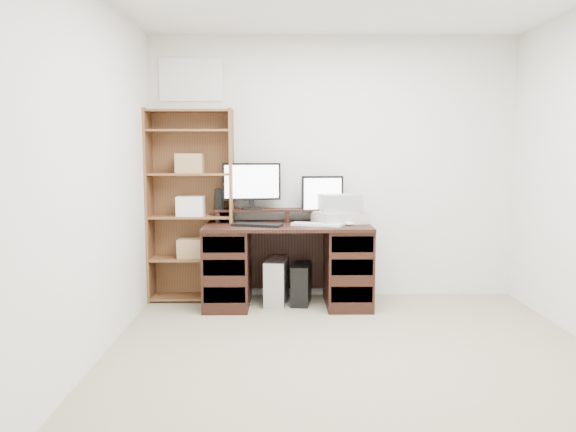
{
  "coord_description": "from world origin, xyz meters",
  "views": [
    {
      "loc": [
        -0.51,
        -3.42,
        1.41
      ],
      "look_at": [
        -0.44,
        1.43,
        0.85
      ],
      "focal_mm": 35.0,
      "sensor_mm": 36.0,
      "label": 1
    }
  ],
  "objects_px": {
    "desk": "(288,263)",
    "tower_silver": "(276,281)",
    "bookshelf": "(191,204)",
    "monitor_wide": "(252,183)",
    "printer": "(340,217)",
    "tower_black": "(301,284)",
    "monitor_small": "(322,197)"
  },
  "relations": [
    {
      "from": "tower_silver",
      "to": "bookshelf",
      "type": "distance_m",
      "value": 1.08
    },
    {
      "from": "monitor_wide",
      "to": "printer",
      "type": "xyz_separation_m",
      "value": [
        0.82,
        -0.13,
        -0.31
      ]
    },
    {
      "from": "monitor_wide",
      "to": "printer",
      "type": "height_order",
      "value": "monitor_wide"
    },
    {
      "from": "monitor_wide",
      "to": "tower_black",
      "type": "bearing_deg",
      "value": -25.65
    },
    {
      "from": "desk",
      "to": "monitor_small",
      "type": "bearing_deg",
      "value": 29.35
    },
    {
      "from": "printer",
      "to": "monitor_wide",
      "type": "bearing_deg",
      "value": 148.6
    },
    {
      "from": "monitor_wide",
      "to": "bookshelf",
      "type": "relative_size",
      "value": 0.3
    },
    {
      "from": "desk",
      "to": "bookshelf",
      "type": "distance_m",
      "value": 1.07
    },
    {
      "from": "printer",
      "to": "tower_silver",
      "type": "xyz_separation_m",
      "value": [
        -0.59,
        -0.03,
        -0.6
      ]
    },
    {
      "from": "printer",
      "to": "tower_black",
      "type": "distance_m",
      "value": 0.71
    },
    {
      "from": "monitor_wide",
      "to": "printer",
      "type": "relative_size",
      "value": 1.24
    },
    {
      "from": "printer",
      "to": "tower_black",
      "type": "relative_size",
      "value": 1.13
    },
    {
      "from": "printer",
      "to": "tower_silver",
      "type": "relative_size",
      "value": 1.05
    },
    {
      "from": "monitor_small",
      "to": "bookshelf",
      "type": "relative_size",
      "value": 0.24
    },
    {
      "from": "tower_black",
      "to": "bookshelf",
      "type": "distance_m",
      "value": 1.28
    },
    {
      "from": "desk",
      "to": "tower_silver",
      "type": "relative_size",
      "value": 3.59
    },
    {
      "from": "printer",
      "to": "bookshelf",
      "type": "relative_size",
      "value": 0.24
    },
    {
      "from": "monitor_wide",
      "to": "tower_black",
      "type": "xyz_separation_m",
      "value": [
        0.46,
        -0.15,
        -0.93
      ]
    },
    {
      "from": "monitor_small",
      "to": "tower_black",
      "type": "relative_size",
      "value": 1.11
    },
    {
      "from": "desk",
      "to": "tower_black",
      "type": "distance_m",
      "value": 0.25
    },
    {
      "from": "monitor_small",
      "to": "bookshelf",
      "type": "height_order",
      "value": "bookshelf"
    },
    {
      "from": "desk",
      "to": "bookshelf",
      "type": "relative_size",
      "value": 0.83
    },
    {
      "from": "monitor_small",
      "to": "tower_silver",
      "type": "bearing_deg",
      "value": -167.34
    },
    {
      "from": "tower_silver",
      "to": "tower_black",
      "type": "height_order",
      "value": "tower_silver"
    },
    {
      "from": "monitor_wide",
      "to": "printer",
      "type": "bearing_deg",
      "value": -16.58
    },
    {
      "from": "tower_silver",
      "to": "bookshelf",
      "type": "height_order",
      "value": "bookshelf"
    },
    {
      "from": "tower_black",
      "to": "monitor_small",
      "type": "bearing_deg",
      "value": 43.01
    },
    {
      "from": "bookshelf",
      "to": "tower_black",
      "type": "bearing_deg",
      "value": -9.16
    },
    {
      "from": "monitor_small",
      "to": "tower_silver",
      "type": "relative_size",
      "value": 1.03
    },
    {
      "from": "desk",
      "to": "printer",
      "type": "height_order",
      "value": "printer"
    },
    {
      "from": "monitor_wide",
      "to": "tower_silver",
      "type": "distance_m",
      "value": 0.94
    },
    {
      "from": "printer",
      "to": "tower_black",
      "type": "height_order",
      "value": "printer"
    }
  ]
}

